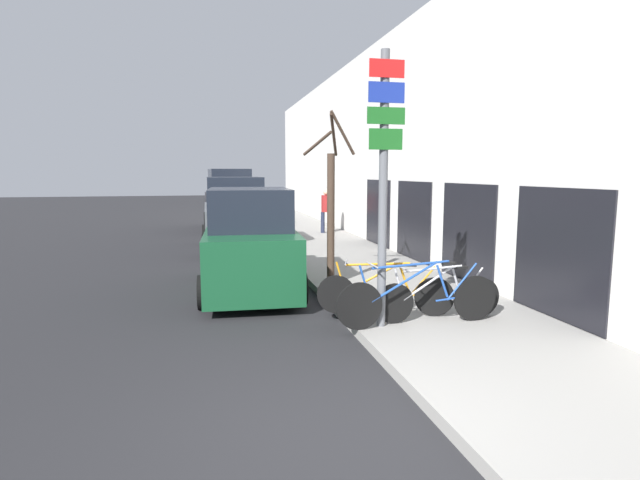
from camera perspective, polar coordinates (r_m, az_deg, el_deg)
The scene contains 12 objects.
ground_plane at distance 15.43m, azimuth -8.59°, elevation -1.44°, with size 80.00×80.00×0.00m, color black.
sidewalk_curb at distance 18.53m, azimuth -1.22°, elevation 0.40°, with size 3.20×32.00×0.15m.
building_facade at distance 18.74m, azimuth 4.13°, elevation 10.12°, with size 0.23×32.00×6.50m.
signpost at distance 7.30m, azimuth 7.27°, elevation 6.80°, with size 0.56×0.15×3.99m.
bicycle_0 at distance 7.66m, azimuth 11.24°, elevation -6.54°, with size 2.59×0.44×0.98m.
bicycle_1 at distance 8.00m, azimuth 13.44°, elevation -6.33°, with size 2.11×0.44×0.86m.
bicycle_2 at distance 8.13m, azimuth 7.42°, elevation -5.92°, with size 2.09×0.79×0.87m.
parked_car_0 at distance 10.31m, azimuth -8.02°, elevation -0.54°, with size 2.12×4.32×2.12m.
parked_car_1 at distance 16.00m, azimuth -9.74°, elevation 2.61°, with size 2.05×4.41×2.29m.
parked_car_2 at distance 21.73m, azimuth -10.32°, elevation 4.23°, with size 2.19×4.63×2.58m.
pedestrian_near at distance 19.01m, azimuth 0.70°, elevation 3.69°, with size 0.43×0.36×1.64m.
street_tree at distance 10.14m, azimuth 1.26°, elevation 3.79°, with size 1.04×0.86×3.51m.
Camera 1 is at (-1.11, -4.00, 2.43)m, focal length 28.00 mm.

